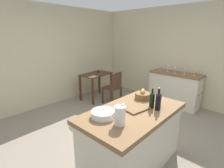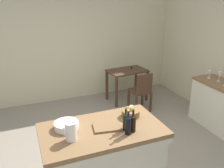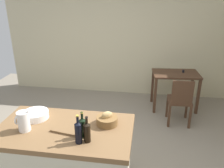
{
  "view_description": "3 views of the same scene",
  "coord_description": "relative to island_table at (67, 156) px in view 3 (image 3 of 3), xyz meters",
  "views": [
    {
      "loc": [
        -2.08,
        -1.69,
        1.87
      ],
      "look_at": [
        0.3,
        0.5,
        0.92
      ],
      "focal_mm": 27.33,
      "sensor_mm": 36.0,
      "label": 1
    },
    {
      "loc": [
        -1.15,
        -2.89,
        2.42
      ],
      "look_at": [
        0.28,
        0.68,
        0.97
      ],
      "focal_mm": 37.95,
      "sensor_mm": 36.0,
      "label": 2
    },
    {
      "loc": [
        0.56,
        -2.6,
        2.32
      ],
      "look_at": [
        0.07,
        0.62,
        0.99
      ],
      "focal_mm": 37.52,
      "sensor_mm": 36.0,
      "label": 3
    }
  ],
  "objects": [
    {
      "name": "wine_bottle_dark",
      "position": [
        0.32,
        -0.2,
        0.51
      ],
      "size": [
        0.07,
        0.07,
        0.29
      ],
      "color": "black",
      "rests_on": "island_table"
    },
    {
      "name": "island_table",
      "position": [
        0.0,
        0.0,
        0.0
      ],
      "size": [
        1.54,
        0.87,
        0.86
      ],
      "color": "brown",
      "rests_on": "ground"
    },
    {
      "name": "wall_back",
      "position": [
        0.31,
        3.06,
        0.83
      ],
      "size": [
        5.32,
        0.12,
        2.6
      ],
      "primitive_type": "cube",
      "color": "beige",
      "rests_on": "ground"
    },
    {
      "name": "pitcher",
      "position": [
        -0.42,
        -0.11,
        0.51
      ],
      "size": [
        0.17,
        0.13,
        0.27
      ],
      "color": "white",
      "rests_on": "island_table"
    },
    {
      "name": "writing_desk",
      "position": [
        1.47,
        2.38,
        0.17
      ],
      "size": [
        0.95,
        0.64,
        0.81
      ],
      "color": "#472D1E",
      "rests_on": "ground"
    },
    {
      "name": "wooden_chair",
      "position": [
        1.51,
        1.73,
        0.02
      ],
      "size": [
        0.41,
        0.41,
        0.9
      ],
      "color": "#472D1E",
      "rests_on": "ground"
    },
    {
      "name": "ground_plane",
      "position": [
        0.31,
        0.46,
        -0.47
      ],
      "size": [
        6.76,
        6.76,
        0.0
      ],
      "primitive_type": "plane",
      "color": "gray"
    },
    {
      "name": "cutting_board",
      "position": [
        0.06,
        -0.02,
        0.41
      ],
      "size": [
        0.37,
        0.28,
        0.02
      ],
      "primitive_type": "cube",
      "rotation": [
        0.0,
        0.0,
        -0.17
      ],
      "color": "brown",
      "rests_on": "island_table"
    },
    {
      "name": "wash_bowl",
      "position": [
        -0.41,
        0.16,
        0.44
      ],
      "size": [
        0.31,
        0.31,
        0.08
      ],
      "primitive_type": "cylinder",
      "color": "white",
      "rests_on": "island_table"
    },
    {
      "name": "wine_bottle_amber",
      "position": [
        0.26,
        -0.14,
        0.52
      ],
      "size": [
        0.07,
        0.07,
        0.3
      ],
      "color": "black",
      "rests_on": "island_table"
    },
    {
      "name": "wine_bottle_green",
      "position": [
        0.24,
        -0.24,
        0.53
      ],
      "size": [
        0.07,
        0.07,
        0.32
      ],
      "color": "black",
      "rests_on": "island_table"
    },
    {
      "name": "bread_basket",
      "position": [
        0.46,
        0.15,
        0.45
      ],
      "size": [
        0.25,
        0.25,
        0.17
      ],
      "color": "brown",
      "rests_on": "island_table"
    }
  ]
}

